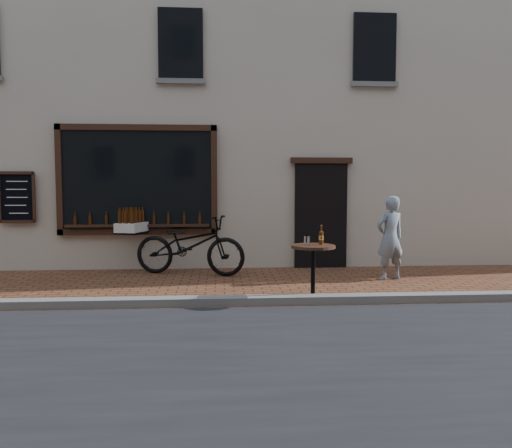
{
  "coord_description": "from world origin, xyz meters",
  "views": [
    {
      "loc": [
        -0.22,
        -6.93,
        1.7
      ],
      "look_at": [
        0.36,
        1.2,
        1.1
      ],
      "focal_mm": 35.0,
      "sensor_mm": 36.0,
      "label": 1
    }
  ],
  "objects": [
    {
      "name": "bistro_table",
      "position": [
        1.16,
        0.35,
        0.6
      ],
      "size": [
        0.66,
        0.66,
        1.13
      ],
      "color": "black",
      "rests_on": "ground"
    },
    {
      "name": "cargo_bicycle",
      "position": [
        -0.86,
        2.78,
        0.59
      ],
      "size": [
        2.64,
        1.41,
        1.24
      ],
      "rotation": [
        0.0,
        0.0,
        1.28
      ],
      "color": "black",
      "rests_on": "ground"
    },
    {
      "name": "kerb",
      "position": [
        0.0,
        0.2,
        0.06
      ],
      "size": [
        90.0,
        0.25,
        0.12
      ],
      "primitive_type": "cube",
      "color": "slate",
      "rests_on": "ground"
    },
    {
      "name": "ground",
      "position": [
        0.0,
        0.0,
        0.0
      ],
      "size": [
        90.0,
        90.0,
        0.0
      ],
      "primitive_type": "plane",
      "color": "brown",
      "rests_on": "ground"
    },
    {
      "name": "shop_building",
      "position": [
        0.0,
        6.5,
        5.0
      ],
      "size": [
        28.0,
        6.2,
        10.0
      ],
      "color": "beige",
      "rests_on": "ground"
    },
    {
      "name": "pedestrian",
      "position": [
        2.91,
        2.02,
        0.77
      ],
      "size": [
        0.65,
        0.52,
        1.54
      ],
      "primitive_type": "imported",
      "rotation": [
        0.0,
        0.0,
        3.44
      ],
      "color": "gray",
      "rests_on": "ground"
    }
  ]
}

